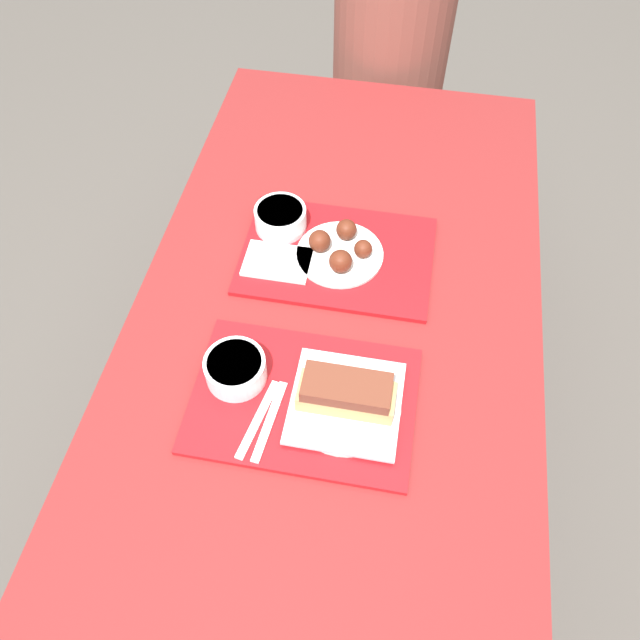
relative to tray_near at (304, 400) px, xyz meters
name	(u,v)px	position (x,y,z in m)	size (l,w,h in m)	color
ground_plane	(327,473)	(0.03, 0.16, -0.75)	(12.00, 12.00, 0.00)	#4C4742
picnic_table	(330,359)	(0.03, 0.16, -0.09)	(0.87, 1.80, 0.74)	maroon
picnic_bench_far	(382,135)	(0.03, 1.28, -0.36)	(0.82, 0.28, 0.47)	maroon
tray_near	(304,400)	(0.00, 0.00, 0.00)	(0.43, 0.30, 0.01)	#B21419
tray_far	(337,256)	(0.00, 0.38, 0.00)	(0.43, 0.30, 0.01)	#B21419
bowl_coleslaw_near	(235,368)	(-0.14, 0.02, 0.04)	(0.12, 0.12, 0.05)	silver
brisket_sandwich_plate	(346,398)	(0.08, 0.00, 0.04)	(0.21, 0.21, 0.08)	white
plastic_fork_near	(258,419)	(-0.07, -0.06, 0.01)	(0.05, 0.17, 0.00)	white
plastic_knife_near	(270,421)	(-0.05, -0.06, 0.01)	(0.03, 0.17, 0.00)	white
condiment_packet	(309,367)	(0.00, 0.07, 0.01)	(0.04, 0.03, 0.01)	teal
bowl_coleslaw_far	(280,217)	(-0.14, 0.44, 0.04)	(0.12, 0.12, 0.05)	silver
wings_plate_far	(340,249)	(0.01, 0.37, 0.03)	(0.20, 0.20, 0.06)	white
napkin_far	(277,262)	(-0.12, 0.32, 0.01)	(0.15, 0.10, 0.01)	white
person_seated_across	(391,37)	(0.02, 1.28, 0.01)	(0.36, 0.36, 0.71)	brown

